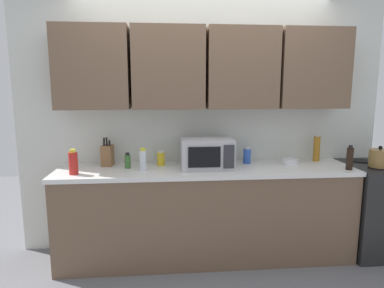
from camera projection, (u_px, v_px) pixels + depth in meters
The scene contains 14 objects.
wall_back_with_cabinets at pixel (204, 94), 3.29m from camera, with size 3.67×0.38×2.60m.
counter_run at pixel (206, 213), 3.25m from camera, with size 2.80×0.63×0.90m.
stove_range at pixel (382, 208), 3.39m from camera, with size 0.76×0.64×0.91m.
kettle at pixel (379, 158), 3.15m from camera, with size 0.19×0.19×0.20m.
microwave at pixel (207, 153), 3.15m from camera, with size 0.48×0.37×0.28m.
knife_block at pixel (107, 155), 3.24m from camera, with size 0.12×0.13×0.28m.
bottle_yellow_mustard at pixel (161, 158), 3.26m from camera, with size 0.07×0.07×0.15m.
bottle_soy_dark at pixel (350, 158), 3.08m from camera, with size 0.06×0.06×0.23m.
bottle_blue_cleaner at pixel (247, 155), 3.35m from camera, with size 0.08×0.08×0.17m.
bottle_green_oil at pixel (128, 161), 3.14m from camera, with size 0.05×0.05×0.15m.
bottle_clear_tall at pixel (143, 160), 3.06m from camera, with size 0.06×0.06×0.21m.
bottle_red_sauce at pixel (73, 163), 2.92m from camera, with size 0.08×0.08×0.22m.
bottle_amber_vinegar at pixel (317, 148), 3.44m from camera, with size 0.07×0.07×0.28m.
bowl_ceramic_small at pixel (290, 161), 3.32m from camera, with size 0.15×0.15×0.06m, color silver.
Camera 1 is at (-0.41, -3.37, 1.65)m, focal length 31.43 mm.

